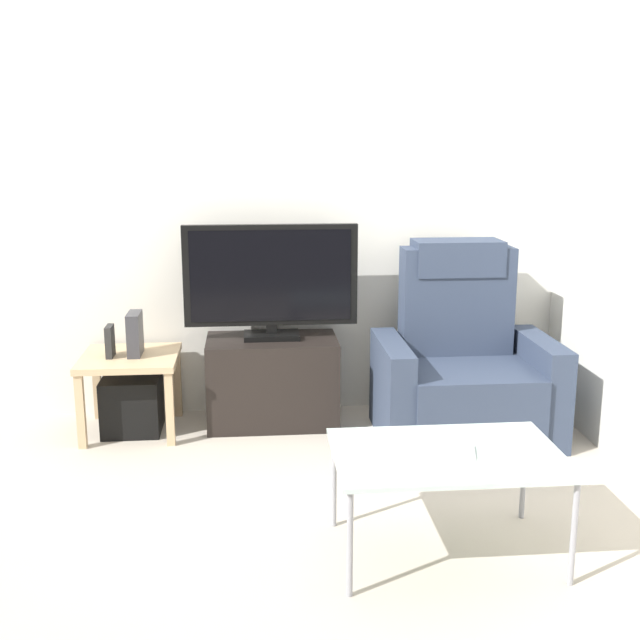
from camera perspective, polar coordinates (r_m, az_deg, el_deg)
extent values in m
plane|color=#B2A899|center=(3.91, -4.43, -11.83)|extent=(6.40, 6.40, 0.00)
cube|color=silver|center=(4.69, -4.92, 8.81)|extent=(6.40, 0.06, 2.60)
cube|color=black|center=(4.61, -3.50, -4.46)|extent=(0.76, 0.44, 0.51)
cube|color=black|center=(4.38, -3.43, -4.00)|extent=(0.70, 0.02, 0.02)
cube|color=black|center=(4.42, -3.46, -3.38)|extent=(0.34, 0.11, 0.04)
cube|color=black|center=(4.56, -3.55, -1.13)|extent=(0.32, 0.20, 0.03)
cube|color=black|center=(4.55, -3.56, -0.64)|extent=(0.06, 0.04, 0.05)
cube|color=black|center=(4.48, -3.62, 3.28)|extent=(1.00, 0.05, 0.58)
cube|color=black|center=(4.46, -3.61, 3.23)|extent=(0.92, 0.01, 0.52)
cube|color=#2D384C|center=(4.48, 10.54, -5.81)|extent=(0.70, 0.72, 0.42)
cube|color=#2D384C|center=(4.60, 9.91, 1.41)|extent=(0.64, 0.20, 0.62)
cube|color=#2D384C|center=(4.58, 9.97, 4.53)|extent=(0.50, 0.26, 0.20)
cube|color=#2D384C|center=(4.37, 5.24, -5.18)|extent=(0.14, 0.68, 0.56)
cube|color=#2D384C|center=(4.59, 15.65, -4.71)|extent=(0.14, 0.68, 0.56)
cube|color=tan|center=(4.55, -13.72, -2.73)|extent=(0.54, 0.54, 0.04)
cube|color=tan|center=(4.44, -17.06, -6.41)|extent=(0.04, 0.04, 0.42)
cube|color=tan|center=(4.36, -10.90, -6.39)|extent=(0.04, 0.04, 0.42)
cube|color=tan|center=(4.88, -15.95, -4.57)|extent=(0.04, 0.04, 0.42)
cube|color=tan|center=(4.81, -10.36, -4.52)|extent=(0.04, 0.04, 0.42)
cube|color=black|center=(4.63, -13.54, -5.98)|extent=(0.32, 0.32, 0.32)
cube|color=#262626|center=(4.52, -15.08, -1.51)|extent=(0.04, 0.13, 0.18)
cube|color=#333338|center=(4.52, -13.36, -0.98)|extent=(0.07, 0.20, 0.24)
cube|color=#B2C6C1|center=(3.17, 9.27, -9.64)|extent=(0.90, 0.60, 0.02)
cylinder|color=gray|center=(2.95, 2.20, -16.02)|extent=(0.02, 0.02, 0.42)
cylinder|color=gray|center=(3.16, 18.03, -14.61)|extent=(0.02, 0.02, 0.42)
cylinder|color=gray|center=(3.43, 1.02, -11.66)|extent=(0.02, 0.02, 0.42)
cylinder|color=gray|center=(3.61, 14.65, -10.79)|extent=(0.02, 0.02, 0.42)
cube|color=#B7B7BC|center=(3.16, 10.59, -9.46)|extent=(0.10, 0.16, 0.01)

